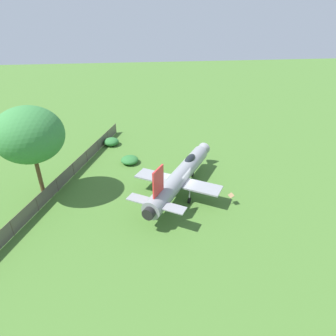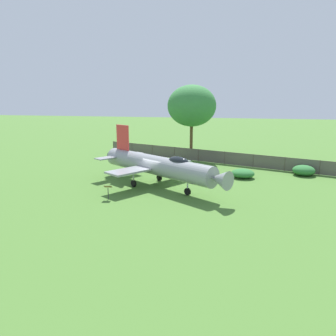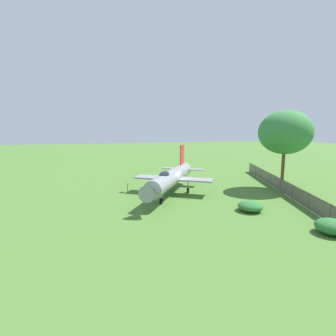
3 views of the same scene
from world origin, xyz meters
TOP-DOWN VIEW (x-y plane):
  - ground_plane at (0.00, 0.00)m, footprint 200.00×200.00m
  - display_jet at (-0.21, -0.32)m, footprint 10.25×13.24m
  - shade_tree at (13.57, -1.06)m, footprint 6.11×6.04m
  - perimeter_fence at (11.91, -3.79)m, footprint 10.36×29.51m
  - shrub_near_fence at (4.91, -7.56)m, footprint 2.15×2.27m
  - shrub_by_tree at (7.35, -13.62)m, footprint 2.12×2.21m
  - info_plaque at (-4.50, 2.69)m, footprint 0.48×0.65m

SIDE VIEW (x-z plane):
  - ground_plane at x=0.00m, z-range 0.00..0.00m
  - shrub_near_fence at x=4.91m, z-range 0.00..0.89m
  - shrub_by_tree at x=7.35m, z-range 0.00..1.05m
  - perimeter_fence at x=11.91m, z-range 0.05..1.59m
  - info_plaque at x=-4.50m, z-range 0.28..1.43m
  - display_jet at x=-0.21m, z-range -0.64..4.54m
  - shade_tree at x=13.57m, z-range 2.08..11.41m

